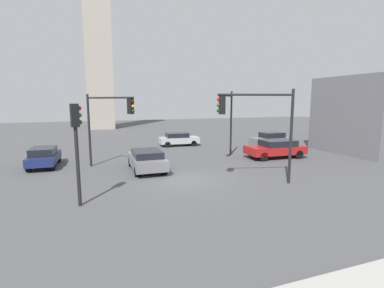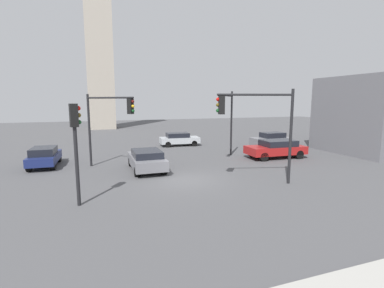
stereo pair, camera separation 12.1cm
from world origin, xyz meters
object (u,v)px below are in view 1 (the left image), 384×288
object	(u,v)px
traffic_light_3	(76,135)
car_4	(271,140)
car_2	(179,139)
traffic_light_2	(258,117)
traffic_light_0	(227,111)
car_3	(44,156)
traffic_light_1	(109,115)
car_1	(276,148)
car_0	(147,159)

from	to	relation	value
traffic_light_3	car_4	distance (m)	20.73
traffic_light_3	car_2	bearing A→B (deg)	44.70
traffic_light_2	car_4	xyz separation A→B (m)	(8.36, 10.45, -2.99)
traffic_light_0	car_3	size ratio (longest dim) A/B	1.35
traffic_light_2	traffic_light_3	xyz separation A→B (m)	(-9.24, -0.24, -0.60)
traffic_light_1	car_1	world-z (taller)	traffic_light_1
traffic_light_2	traffic_light_3	distance (m)	9.26
car_1	car_2	distance (m)	10.47
traffic_light_0	car_2	size ratio (longest dim) A/B	1.31
car_3	car_4	xyz separation A→B (m)	(20.20, 1.68, 0.06)
traffic_light_0	car_4	world-z (taller)	traffic_light_0
traffic_light_1	car_2	distance (m)	11.46
traffic_light_0	traffic_light_3	distance (m)	12.91
traffic_light_1	car_3	distance (m)	5.76
traffic_light_0	car_0	size ratio (longest dim) A/B	1.23
car_1	car_2	size ratio (longest dim) A/B	1.17
traffic_light_0	car_3	world-z (taller)	traffic_light_0
traffic_light_0	car_0	world-z (taller)	traffic_light_0
traffic_light_0	car_3	bearing A→B (deg)	-60.35
car_2	car_0	bearing A→B (deg)	-114.82
car_1	car_2	xyz separation A→B (m)	(-5.67, 8.81, -0.07)
traffic_light_2	car_1	bearing A→B (deg)	-118.23
traffic_light_0	traffic_light_3	size ratio (longest dim) A/B	1.20
car_0	car_3	size ratio (longest dim) A/B	1.10
traffic_light_1	car_2	bearing A→B (deg)	93.53
car_2	car_4	world-z (taller)	car_4
car_0	car_1	bearing A→B (deg)	-86.04
car_3	car_4	distance (m)	20.27
car_2	car_3	bearing A→B (deg)	-149.46
traffic_light_2	car_0	bearing A→B (deg)	-30.06
traffic_light_0	car_2	distance (m)	8.68
car_2	traffic_light_0	bearing A→B (deg)	-75.05
traffic_light_3	car_1	bearing A→B (deg)	8.87
traffic_light_2	car_4	distance (m)	13.71
traffic_light_1	traffic_light_2	xyz separation A→B (m)	(7.42, -6.54, 0.10)
traffic_light_3	traffic_light_1	bearing A→B (deg)	61.41
car_4	traffic_light_3	bearing A→B (deg)	31.18
traffic_light_0	car_1	xyz separation A→B (m)	(4.11, -0.87, -3.06)
car_4	traffic_light_2	bearing A→B (deg)	51.24
car_1	car_3	size ratio (longest dim) A/B	1.20
traffic_light_2	car_1	world-z (taller)	traffic_light_2
traffic_light_2	car_2	size ratio (longest dim) A/B	1.27
car_0	car_1	distance (m)	10.86
traffic_light_2	car_3	size ratio (longest dim) A/B	1.31
car_1	car_4	bearing A→B (deg)	-118.13
traffic_light_1	car_4	world-z (taller)	traffic_light_1
traffic_light_0	traffic_light_1	bearing A→B (deg)	-50.31
car_3	car_4	world-z (taller)	car_4
car_0	car_3	xyz separation A→B (m)	(-6.68, 3.51, 0.00)
traffic_light_1	traffic_light_2	bearing A→B (deg)	4.35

